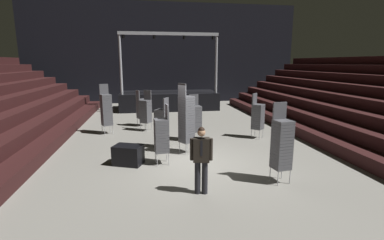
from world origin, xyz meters
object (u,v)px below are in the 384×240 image
Objects in this scene: equipment_road_case at (128,155)px; chair_stack_rear_left at (186,119)px; chair_stack_front_right at (195,118)px; chair_stack_mid_left at (162,123)px; man_with_tie at (201,157)px; chair_stack_mid_right at (146,111)px; chair_stack_rear_right at (258,116)px; chair_stack_aisle_left at (142,108)px; stage_riser at (169,99)px; chair_stack_rear_centre at (282,144)px; chair_stack_mid_centre at (106,109)px; chair_stack_front_left at (162,135)px.

chair_stack_rear_left is at bearing 24.15° from equipment_road_case.
chair_stack_front_right reaches higher than equipment_road_case.
chair_stack_rear_left is (0.84, -0.82, 0.29)m from chair_stack_mid_left.
man_with_tie is 7.23m from chair_stack_mid_right.
chair_stack_rear_right is 1.05× the size of chair_stack_aisle_left.
chair_stack_rear_right is at bearing -69.82° from stage_riser.
chair_stack_front_right and chair_stack_mid_right have the same top height.
chair_stack_rear_left is at bearing -91.02° from stage_riser.
stage_riser is 3.62× the size of chair_stack_aisle_left.
chair_stack_aisle_left is (-1.85, -5.41, 0.27)m from stage_riser.
man_with_tie is at bearing 0.34° from chair_stack_rear_centre.
chair_stack_aisle_left is at bearing -108.94° from stage_riser.
chair_stack_mid_centre is at bearing -72.26° from chair_stack_aisle_left.
chair_stack_rear_left is at bearing -104.83° from chair_stack_mid_left.
stage_riser is at bearing -89.62° from chair_stack_rear_centre.
chair_stack_rear_right is at bearing 140.18° from chair_stack_mid_centre.
stage_riser reaches higher than chair_stack_mid_left.
chair_stack_rear_centre is at bearing 98.54° from chair_stack_front_right.
chair_stack_front_left is at bearing -12.89° from chair_stack_rear_right.
chair_stack_mid_right and chair_stack_rear_right have the same top height.
chair_stack_mid_right is at bearing -68.07° from chair_stack_rear_right.
chair_stack_rear_left is (3.25, -3.44, 0.13)m from chair_stack_mid_centre.
chair_stack_rear_left reaches higher than chair_stack_front_left.
stage_riser is 3.46× the size of chair_stack_mid_right.
chair_stack_mid_left is 3.56m from chair_stack_mid_centre.
chair_stack_rear_left is at bearing -5.43° from chair_stack_aisle_left.
chair_stack_rear_centre is (5.45, -6.44, -0.04)m from chair_stack_mid_centre.
chair_stack_mid_left is at bearing 108.41° from chair_stack_mid_centre.
chair_stack_front_right is 1.00× the size of chair_stack_mid_left.
chair_stack_rear_left is at bearing -81.26° from man_with_tie.
chair_stack_rear_left is at bearing 58.37° from chair_stack_front_right.
chair_stack_rear_centre is 2.47× the size of equipment_road_case.
stage_riser is 7.56× the size of equipment_road_case.
chair_stack_aisle_left is (-1.57, 8.22, -0.04)m from man_with_tie.
chair_stack_mid_centre is (-2.30, 4.45, 0.17)m from chair_stack_front_left.
chair_stack_mid_centre is at bearing 21.33° from chair_stack_front_left.
stage_riser is 13.44m from chair_stack_rear_centre.
chair_stack_front_right is 2.18× the size of equipment_road_case.
chair_stack_front_right is 4.01m from chair_stack_aisle_left.
man_with_tie is at bearing -91.21° from stage_riser.
chair_stack_front_left is at bearing -40.57° from chair_stack_rear_centre.
man_with_tie is 2.33m from chair_stack_rear_centre.
chair_stack_rear_right is at bearing 24.80° from equipment_road_case.
equipment_road_case is (-2.05, -0.92, -0.96)m from chair_stack_rear_left.
chair_stack_rear_left is 1.30× the size of chair_stack_rear_right.
chair_stack_front_left is 1.00× the size of chair_stack_rear_right.
equipment_road_case is at bearing -34.44° from chair_stack_rear_centre.
chair_stack_rear_left reaches higher than chair_stack_mid_right.
stage_riser is 2.95× the size of chair_stack_mid_centre.
chair_stack_front_left is 1.84m from chair_stack_mid_left.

